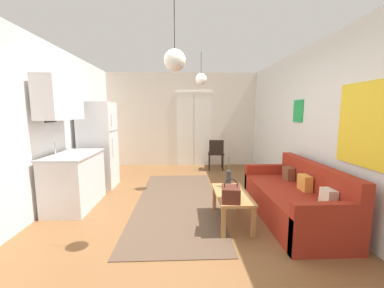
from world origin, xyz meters
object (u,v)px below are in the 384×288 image
pendant_lamp_near (175,60)px  accent_chair (216,153)px  bamboo_vase (228,179)px  refrigerator (98,145)px  couch (296,201)px  handbag (231,194)px  pendant_lamp_far (201,79)px  coffee_table (232,197)px

pendant_lamp_near → accent_chair: bearing=75.1°
bamboo_vase → refrigerator: refrigerator is taller
bamboo_vase → refrigerator: (-2.44, 1.44, 0.32)m
couch → refrigerator: 3.82m
couch → refrigerator: size_ratio=1.09×
bamboo_vase → accent_chair: 2.74m
handbag → pendant_lamp_near: bearing=-153.7°
refrigerator → accent_chair: 2.96m
pendant_lamp_far → handbag: bearing=-81.6°
coffee_table → pendant_lamp_near: pendant_lamp_near is taller
coffee_table → bamboo_vase: 0.35m
pendant_lamp_near → refrigerator: bearing=125.1°
refrigerator → pendant_lamp_near: (1.67, -2.37, 1.20)m
bamboo_vase → pendant_lamp_near: size_ratio=0.66×
coffee_table → refrigerator: (-2.43, 1.73, 0.51)m
bamboo_vase → refrigerator: size_ratio=0.26×
couch → bamboo_vase: bearing=167.7°
bamboo_vase → accent_chair: bearing=85.8°
coffee_table → pendant_lamp_far: (-0.33, 1.41, 1.81)m
bamboo_vase → couch: bearing=-12.3°
couch → pendant_lamp_far: size_ratio=3.21×
accent_chair → pendant_lamp_near: 4.11m
bamboo_vase → pendant_lamp_near: (-0.77, -0.93, 1.53)m
refrigerator → pendant_lamp_far: pendant_lamp_far is taller
couch → bamboo_vase: 1.02m
handbag → refrigerator: size_ratio=0.17×
bamboo_vase → handbag: bamboo_vase is taller
handbag → pendant_lamp_near: (-0.68, -0.34, 1.55)m
pendant_lamp_near → pendant_lamp_far: same height
refrigerator → pendant_lamp_near: 3.14m
couch → bamboo_vase: size_ratio=4.14×
coffee_table → accent_chair: bearing=86.0°
refrigerator → pendant_lamp_far: (2.10, -0.32, 1.30)m
couch → handbag: bearing=-160.1°
handbag → pendant_lamp_near: 1.73m
couch → pendant_lamp_near: 2.60m
handbag → pendant_lamp_far: bearing=98.4°
accent_chair → pendant_lamp_near: pendant_lamp_near is taller
handbag → pendant_lamp_far: pendant_lamp_far is taller
refrigerator → pendant_lamp_near: bearing=-54.9°
refrigerator → accent_chair: refrigerator is taller
refrigerator → accent_chair: size_ratio=2.12×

